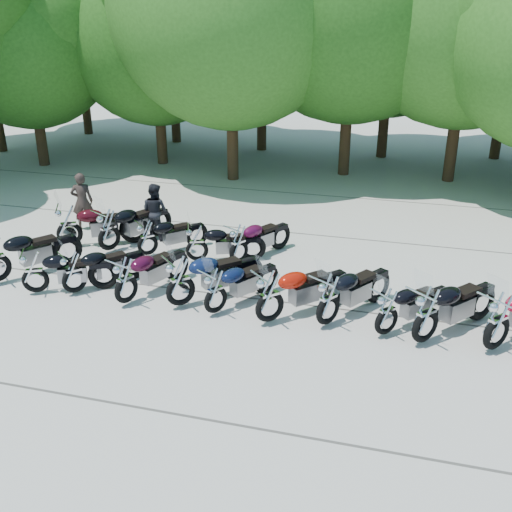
% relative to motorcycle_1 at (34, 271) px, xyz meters
% --- Properties ---
extents(ground, '(90.00, 90.00, 0.00)m').
position_rel_motorcycle_1_xyz_m(ground, '(5.12, -0.35, -0.62)').
color(ground, '#A69F96').
rests_on(ground, ground).
extents(tree_1, '(6.97, 6.97, 8.55)m').
position_rel_motorcycle_1_xyz_m(tree_1, '(-6.92, 10.88, 4.44)').
color(tree_1, '#3A2614').
rests_on(tree_1, ground).
extents(tree_2, '(7.31, 7.31, 8.97)m').
position_rel_motorcycle_1_xyz_m(tree_2, '(-2.14, 12.49, 4.69)').
color(tree_2, '#3A2614').
rests_on(tree_2, ground).
extents(tree_3, '(8.70, 8.70, 10.67)m').
position_rel_motorcycle_1_xyz_m(tree_3, '(1.55, 10.89, 5.70)').
color(tree_3, '#3A2614').
rests_on(tree_3, ground).
extents(tree_9, '(7.59, 7.59, 9.32)m').
position_rel_motorcycle_1_xyz_m(tree_9, '(-8.41, 17.23, 4.90)').
color(tree_9, '#3A2614').
rests_on(tree_9, ground).
extents(tree_10, '(7.78, 7.78, 9.55)m').
position_rel_motorcycle_1_xyz_m(tree_10, '(-3.17, 16.62, 5.04)').
color(tree_10, '#3A2614').
rests_on(tree_10, ground).
extents(tree_11, '(7.56, 7.56, 9.28)m').
position_rel_motorcycle_1_xyz_m(tree_11, '(1.36, 16.07, 4.88)').
color(tree_11, '#3A2614').
rests_on(tree_11, ground).
extents(tree_12, '(7.88, 7.88, 9.67)m').
position_rel_motorcycle_1_xyz_m(tree_12, '(6.92, 16.11, 5.10)').
color(tree_12, '#3A2614').
rests_on(tree_12, ground).
extents(motorcycle_1, '(2.26, 1.58, 1.24)m').
position_rel_motorcycle_1_xyz_m(motorcycle_1, '(0.00, 0.00, 0.00)').
color(motorcycle_1, black).
rests_on(motorcycle_1, ground).
extents(motorcycle_2, '(1.85, 2.07, 1.21)m').
position_rel_motorcycle_1_xyz_m(motorcycle_2, '(0.89, 0.25, -0.02)').
color(motorcycle_2, black).
rests_on(motorcycle_2, ground).
extents(motorcycle_3, '(1.51, 2.40, 1.30)m').
position_rel_motorcycle_1_xyz_m(motorcycle_3, '(2.32, 0.08, 0.03)').
color(motorcycle_3, '#33071B').
rests_on(motorcycle_3, ground).
extents(motorcycle_4, '(2.26, 2.32, 1.40)m').
position_rel_motorcycle_1_xyz_m(motorcycle_4, '(3.58, 0.27, 0.08)').
color(motorcycle_4, '#0D173A').
rests_on(motorcycle_4, ground).
extents(motorcycle_5, '(1.72, 2.20, 1.23)m').
position_rel_motorcycle_1_xyz_m(motorcycle_5, '(4.45, 0.16, -0.00)').
color(motorcycle_5, black).
rests_on(motorcycle_5, ground).
extents(motorcycle_6, '(2.23, 2.30, 1.39)m').
position_rel_motorcycle_1_xyz_m(motorcycle_6, '(5.71, 0.07, 0.07)').
color(motorcycle_6, '#9F1205').
rests_on(motorcycle_6, ground).
extents(motorcycle_7, '(1.91, 2.40, 1.35)m').
position_rel_motorcycle_1_xyz_m(motorcycle_7, '(6.94, 0.30, 0.05)').
color(motorcycle_7, black).
rests_on(motorcycle_7, ground).
extents(motorcycle_8, '(1.92, 2.03, 1.21)m').
position_rel_motorcycle_1_xyz_m(motorcycle_8, '(8.18, 0.20, -0.01)').
color(motorcycle_8, black).
rests_on(motorcycle_8, ground).
extents(motorcycle_9, '(2.22, 2.44, 1.43)m').
position_rel_motorcycle_1_xyz_m(motorcycle_9, '(8.95, 0.07, 0.10)').
color(motorcycle_9, black).
rests_on(motorcycle_9, ground).
extents(motorcycle_10, '(2.27, 2.43, 1.44)m').
position_rel_motorcycle_1_xyz_m(motorcycle_10, '(10.32, 0.16, 0.10)').
color(motorcycle_10, '#9D0521').
rests_on(motorcycle_10, ground).
extents(motorcycle_12, '(2.57, 1.82, 1.41)m').
position_rel_motorcycle_1_xyz_m(motorcycle_12, '(-0.79, 2.83, 0.09)').
color(motorcycle_12, '#32060D').
rests_on(motorcycle_12, ground).
extents(motorcycle_13, '(1.82, 2.53, 1.39)m').
position_rel_motorcycle_1_xyz_m(motorcycle_13, '(0.44, 2.84, 0.08)').
color(motorcycle_13, black).
rests_on(motorcycle_13, ground).
extents(motorcycle_14, '(1.87, 1.92, 1.16)m').
position_rel_motorcycle_1_xyz_m(motorcycle_14, '(1.60, 2.82, -0.04)').
color(motorcycle_14, black).
rests_on(motorcycle_14, ground).
extents(motorcycle_15, '(2.18, 1.34, 1.18)m').
position_rel_motorcycle_1_xyz_m(motorcycle_15, '(3.04, 2.79, -0.03)').
color(motorcycle_15, black).
rests_on(motorcycle_15, ground).
extents(motorcycle_16, '(1.70, 2.25, 1.25)m').
position_rel_motorcycle_1_xyz_m(motorcycle_16, '(4.16, 2.95, 0.01)').
color(motorcycle_16, '#3F0827').
rests_on(motorcycle_16, ground).
extents(rider_0, '(0.76, 0.65, 1.78)m').
position_rel_motorcycle_1_xyz_m(rider_0, '(-1.20, 4.32, 0.27)').
color(rider_0, '#2B201D').
rests_on(rider_0, ground).
extents(rider_1, '(0.94, 0.81, 1.67)m').
position_rel_motorcycle_1_xyz_m(rider_1, '(1.25, 4.18, 0.22)').
color(rider_1, black).
rests_on(rider_1, ground).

